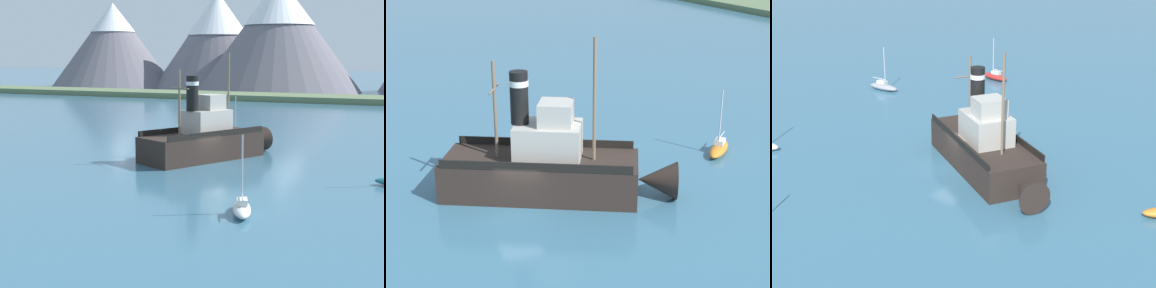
# 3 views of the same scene
# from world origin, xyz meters

# --- Properties ---
(ground_plane) EXTENTS (600.00, 600.00, 0.00)m
(ground_plane) POSITION_xyz_m (0.00, 0.00, 0.00)
(ground_plane) COLOR #38667F
(mountain_ridge) EXTENTS (179.25, 50.44, 33.39)m
(mountain_ridge) POSITION_xyz_m (-5.10, 106.93, 14.03)
(mountain_ridge) COLOR slate
(mountain_ridge) RESTS_ON ground
(shoreline_strip) EXTENTS (240.00, 12.00, 1.20)m
(shoreline_strip) POSITION_xyz_m (0.00, 74.18, 0.60)
(shoreline_strip) COLOR #5B704C
(shoreline_strip) RESTS_ON ground
(old_tugboat) EXTENTS (9.50, 14.38, 9.90)m
(old_tugboat) POSITION_xyz_m (-1.39, 2.53, 1.83)
(old_tugboat) COLOR #2D231E
(old_tugboat) RESTS_ON ground
(sailboat_white) EXTENTS (2.37, 3.94, 4.90)m
(sailboat_white) POSITION_xyz_m (7.85, -14.77, 0.43)
(sailboat_white) COLOR white
(sailboat_white) RESTS_ON ground
(sailboat_orange) EXTENTS (3.41, 3.52, 4.90)m
(sailboat_orange) POSITION_xyz_m (-3.58, 16.46, 0.43)
(sailboat_orange) COLOR orange
(sailboat_orange) RESTS_ON ground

